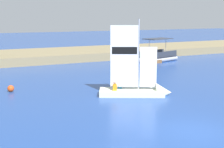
{
  "coord_description": "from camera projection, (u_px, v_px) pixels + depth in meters",
  "views": [
    {
      "loc": [
        -9.87,
        -11.37,
        5.53
      ],
      "look_at": [
        0.45,
        9.85,
        1.2
      ],
      "focal_mm": 50.5,
      "sensor_mm": 36.0,
      "label": 1
    }
  ],
  "objects": [
    {
      "name": "shore_bank",
      "position": [
        44.0,
        55.0,
        41.01
      ],
      "size": [
        80.0,
        10.04,
        1.0
      ],
      "primitive_type": "cube",
      "color": "#897A56",
      "rests_on": "ground"
    },
    {
      "name": "pontoon_boat",
      "position": [
        157.0,
        56.0,
        39.17
      ],
      "size": [
        5.68,
        3.61,
        2.84
      ],
      "rotation": [
        0.0,
        0.0,
        0.28
      ],
      "color": "#B2B2B7",
      "rests_on": "ground"
    },
    {
      "name": "channel_buoy",
      "position": [
        11.0,
        88.0,
        23.41
      ],
      "size": [
        0.49,
        0.49,
        0.49
      ],
      "primitive_type": "sphere",
      "color": "#E54C19",
      "rests_on": "ground"
    },
    {
      "name": "ground_plane",
      "position": [
        192.0,
        132.0,
        15.3
      ],
      "size": [
        200.0,
        200.0,
        0.0
      ],
      "primitive_type": "plane",
      "color": "#234793"
    },
    {
      "name": "wooden_dock",
      "position": [
        145.0,
        59.0,
        39.61
      ],
      "size": [
        1.59,
        5.03,
        0.39
      ],
      "primitive_type": "cube",
      "color": "brown",
      "rests_on": "ground"
    },
    {
      "name": "sailboat",
      "position": [
        144.0,
        90.0,
        22.31
      ],
      "size": [
        5.22,
        3.6,
        5.84
      ],
      "rotation": [
        0.0,
        0.0,
        -0.47
      ],
      "color": "silver",
      "rests_on": "ground"
    }
  ]
}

